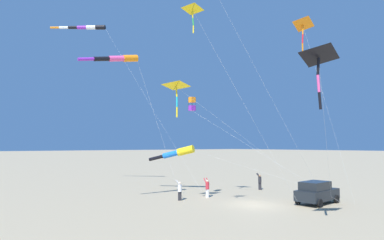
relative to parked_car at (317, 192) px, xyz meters
The scene contains 14 objects.
ground_plane 5.39m from the parked_car, 146.06° to the left, with size 600.00×600.00×0.00m, color tan.
parked_car is the anchor object (origin of this frame).
cooler_box 3.03m from the parked_car, ahead, with size 0.62×0.42×0.42m.
person_adult_flyer 9.52m from the parked_car, 122.03° to the left, with size 0.41×0.53×1.78m.
person_child_green_jacket 8.85m from the parked_car, 71.91° to the left, with size 0.58×0.64×1.80m.
person_child_grey_jacket 11.55m from the parked_car, 134.32° to the left, with size 0.63×0.57×1.78m.
kite_delta_long_streamer_right 17.59m from the parked_car, behind, with size 10.41×1.92×14.24m.
kite_windsock_long_streamer_left 30.89m from the parked_car, 118.88° to the left, with size 11.70×14.72×19.11m.
kite_box_rainbow_low_near 12.91m from the parked_car, 133.18° to the left, with size 8.71×9.63×9.17m.
kite_delta_magenta_far_left 14.60m from the parked_car, 147.42° to the left, with size 14.20×5.70×10.11m.
kite_delta_checkered_midright 13.25m from the parked_car, 147.12° to the right, with size 10.70×5.68×10.35m.
kite_delta_yellow_midlevel 14.44m from the parked_car, 108.55° to the left, with size 3.96×3.25×15.94m.
kite_windsock_black_fish_shape 14.91m from the parked_car, 107.25° to the left, with size 12.24×15.29×4.88m.
kite_windsock_green_low_center 19.82m from the parked_car, 146.51° to the left, with size 9.21×0.98×12.51m.
Camera 1 is at (-20.10, -17.83, 4.81)m, focal length 29.72 mm.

